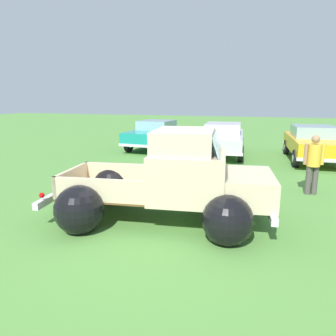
{
  "coord_description": "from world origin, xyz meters",
  "views": [
    {
      "loc": [
        2.13,
        -5.94,
        2.52
      ],
      "look_at": [
        0.0,
        0.69,
        0.97
      ],
      "focal_mm": 33.24,
      "sensor_mm": 36.0,
      "label": 1
    }
  ],
  "objects_px": {
    "vintage_pickup_truck": "(176,185)",
    "show_car_2": "(313,142)",
    "show_car_0": "(156,133)",
    "show_car_1": "(223,138)",
    "spectator_0": "(313,161)"
  },
  "relations": [
    {
      "from": "vintage_pickup_truck",
      "to": "show_car_0",
      "type": "xyz_separation_m",
      "value": [
        -3.72,
        8.96,
        0.03
      ]
    },
    {
      "from": "show_car_0",
      "to": "vintage_pickup_truck",
      "type": "bearing_deg",
      "value": 25.41
    },
    {
      "from": "show_car_0",
      "to": "show_car_2",
      "type": "xyz_separation_m",
      "value": [
        7.27,
        -1.05,
        0.0
      ]
    },
    {
      "from": "vintage_pickup_truck",
      "to": "spectator_0",
      "type": "bearing_deg",
      "value": 36.48
    },
    {
      "from": "show_car_0",
      "to": "spectator_0",
      "type": "relative_size",
      "value": 2.78
    },
    {
      "from": "show_car_0",
      "to": "show_car_1",
      "type": "height_order",
      "value": "same"
    },
    {
      "from": "vintage_pickup_truck",
      "to": "show_car_0",
      "type": "distance_m",
      "value": 9.7
    },
    {
      "from": "show_car_1",
      "to": "spectator_0",
      "type": "height_order",
      "value": "spectator_0"
    },
    {
      "from": "show_car_1",
      "to": "show_car_2",
      "type": "height_order",
      "value": "same"
    },
    {
      "from": "vintage_pickup_truck",
      "to": "show_car_2",
      "type": "relative_size",
      "value": 1.03
    },
    {
      "from": "show_car_1",
      "to": "show_car_2",
      "type": "bearing_deg",
      "value": 80.89
    },
    {
      "from": "show_car_1",
      "to": "spectator_0",
      "type": "bearing_deg",
      "value": 25.83
    },
    {
      "from": "vintage_pickup_truck",
      "to": "show_car_1",
      "type": "bearing_deg",
      "value": 83.88
    },
    {
      "from": "show_car_2",
      "to": "vintage_pickup_truck",
      "type": "bearing_deg",
      "value": -28.06
    },
    {
      "from": "vintage_pickup_truck",
      "to": "show_car_1",
      "type": "height_order",
      "value": "vintage_pickup_truck"
    }
  ]
}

